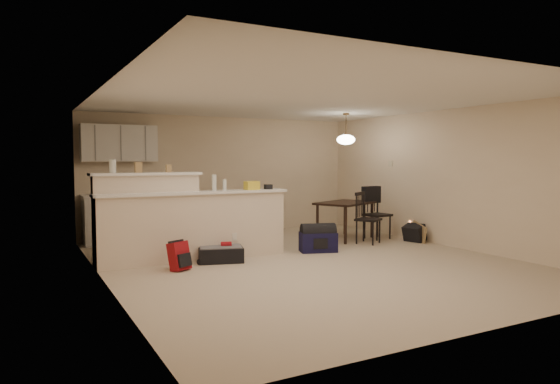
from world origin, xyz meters
TOP-DOWN VIEW (x-y plane):
  - room at (0.00, 0.00)m, footprint 7.00×7.02m
  - breakfast_bar at (-1.76, 0.98)m, footprint 3.08×0.58m
  - upper_cabinets at (-2.20, 3.32)m, footprint 1.40×0.34m
  - kitchen_counter at (-2.00, 3.19)m, footprint 1.80×0.60m
  - thermostat at (2.98, 1.55)m, footprint 0.02×0.12m
  - jar at (-2.70, 1.12)m, footprint 0.10×0.10m
  - cereal_box at (-2.32, 1.12)m, footprint 0.10×0.07m
  - small_box at (-1.86, 1.12)m, footprint 0.08×0.06m
  - bottle_a at (-1.18, 0.90)m, footprint 0.07×0.07m
  - bottle_b at (-1.01, 0.90)m, footprint 0.06×0.06m
  - bag_lump at (-0.52, 0.90)m, footprint 0.22×0.18m
  - pouch at (-0.22, 0.90)m, footprint 0.12×0.10m
  - dining_table at (1.81, 1.51)m, footprint 1.41×1.20m
  - pendant_lamp at (1.81, 1.51)m, footprint 0.36×0.36m
  - dining_chair_near at (1.89, 0.88)m, footprint 0.57×0.56m
  - dining_chair_far at (2.40, 1.24)m, footprint 0.49×0.47m
  - suitcase at (-1.19, 0.61)m, footprint 0.77×0.61m
  - red_backpack at (-1.94, 0.33)m, footprint 0.32×0.27m
  - navy_duffel at (0.60, 0.61)m, footprint 0.69×0.51m
  - black_daypack at (2.80, 0.61)m, footprint 0.35×0.43m
  - cardboard_sheet at (2.85, 0.54)m, footprint 0.12×0.47m

SIDE VIEW (x-z plane):
  - suitcase at x=-1.19m, z-range 0.00..0.23m
  - black_daypack at x=2.80m, z-range 0.00..0.33m
  - navy_duffel at x=0.60m, z-range 0.00..0.34m
  - cardboard_sheet at x=2.85m, z-range 0.00..0.36m
  - red_backpack at x=-1.94m, z-range 0.00..0.41m
  - kitchen_counter at x=-2.00m, z-range 0.00..0.90m
  - dining_chair_near at x=1.89m, z-range 0.00..0.97m
  - dining_chair_far at x=2.40m, z-range 0.00..1.03m
  - breakfast_bar at x=-1.76m, z-range -0.09..1.30m
  - dining_table at x=1.81m, z-range 0.28..1.03m
  - pouch at x=-0.22m, z-range 1.09..1.17m
  - bag_lump at x=-0.52m, z-range 1.09..1.23m
  - bottle_b at x=-1.01m, z-range 1.09..1.27m
  - bottle_a at x=-1.18m, z-range 1.09..1.35m
  - room at x=0.00m, z-range 0.00..2.50m
  - small_box at x=-1.86m, z-range 1.39..1.51m
  - cereal_box at x=-2.32m, z-range 1.39..1.55m
  - jar at x=-2.70m, z-range 1.39..1.59m
  - thermostat at x=2.98m, z-range 1.44..1.56m
  - upper_cabinets at x=-2.20m, z-range 1.55..2.25m
  - pendant_lamp at x=1.81m, z-range 1.68..2.30m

